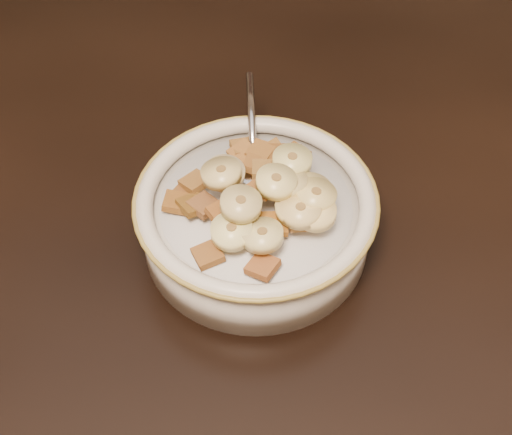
# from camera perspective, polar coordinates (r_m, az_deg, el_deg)

# --- Properties ---
(table) EXTENTS (1.42, 0.94, 0.04)m
(table) POSITION_cam_1_polar(r_m,az_deg,el_deg) (0.68, -0.36, 4.12)
(table) COLOR black
(table) RESTS_ON floor
(cereal_bowl) EXTENTS (0.18, 0.18, 0.04)m
(cereal_bowl) POSITION_cam_1_polar(r_m,az_deg,el_deg) (0.58, 0.00, -0.50)
(cereal_bowl) COLOR beige
(cereal_bowl) RESTS_ON table
(milk) EXTENTS (0.15, 0.15, 0.00)m
(milk) POSITION_cam_1_polar(r_m,az_deg,el_deg) (0.56, 0.00, 0.94)
(milk) COLOR silver
(milk) RESTS_ON cereal_bowl
(spoon) EXTENTS (0.04, 0.05, 0.01)m
(spoon) POSITION_cam_1_polar(r_m,az_deg,el_deg) (0.58, -0.13, 3.43)
(spoon) COLOR silver
(spoon) RESTS_ON cereal_bowl
(cereal_square_0) EXTENTS (0.03, 0.03, 0.01)m
(cereal_square_0) POSITION_cam_1_polar(r_m,az_deg,el_deg) (0.56, -5.90, 1.53)
(cereal_square_0) COLOR brown
(cereal_square_0) RESTS_ON milk
(cereal_square_1) EXTENTS (0.02, 0.03, 0.01)m
(cereal_square_1) POSITION_cam_1_polar(r_m,az_deg,el_deg) (0.54, 3.67, -0.20)
(cereal_square_1) COLOR brown
(cereal_square_1) RESTS_ON milk
(cereal_square_2) EXTENTS (0.02, 0.02, 0.01)m
(cereal_square_2) POSITION_cam_1_polar(r_m,az_deg,el_deg) (0.59, 1.80, 5.04)
(cereal_square_2) COLOR brown
(cereal_square_2) RESTS_ON milk
(cereal_square_3) EXTENTS (0.03, 0.03, 0.01)m
(cereal_square_3) POSITION_cam_1_polar(r_m,az_deg,el_deg) (0.56, 2.93, 3.15)
(cereal_square_3) COLOR brown
(cereal_square_3) RESTS_ON milk
(cereal_square_4) EXTENTS (0.03, 0.03, 0.01)m
(cereal_square_4) POSITION_cam_1_polar(r_m,az_deg,el_deg) (0.54, -2.67, 0.33)
(cereal_square_4) COLOR brown
(cereal_square_4) RESTS_ON milk
(cereal_square_5) EXTENTS (0.03, 0.03, 0.01)m
(cereal_square_5) POSITION_cam_1_polar(r_m,az_deg,el_deg) (0.55, -5.09, 1.02)
(cereal_square_5) COLOR brown
(cereal_square_5) RESTS_ON milk
(cereal_square_6) EXTENTS (0.03, 0.03, 0.01)m
(cereal_square_6) POSITION_cam_1_polar(r_m,az_deg,el_deg) (0.60, 1.33, 5.21)
(cereal_square_6) COLOR brown
(cereal_square_6) RESTS_ON milk
(cereal_square_7) EXTENTS (0.02, 0.02, 0.01)m
(cereal_square_7) POSITION_cam_1_polar(r_m,az_deg,el_deg) (0.56, 0.71, 3.86)
(cereal_square_7) COLOR olive
(cereal_square_7) RESTS_ON milk
(cereal_square_8) EXTENTS (0.02, 0.02, 0.01)m
(cereal_square_8) POSITION_cam_1_polar(r_m,az_deg,el_deg) (0.57, -0.00, 4.22)
(cereal_square_8) COLOR brown
(cereal_square_8) RESTS_ON milk
(cereal_square_9) EXTENTS (0.03, 0.03, 0.01)m
(cereal_square_9) POSITION_cam_1_polar(r_m,az_deg,el_deg) (0.59, 0.42, 5.31)
(cereal_square_9) COLOR brown
(cereal_square_9) RESTS_ON milk
(cereal_square_10) EXTENTS (0.03, 0.03, 0.01)m
(cereal_square_10) POSITION_cam_1_polar(r_m,az_deg,el_deg) (0.60, -0.98, 5.61)
(cereal_square_10) COLOR brown
(cereal_square_10) RESTS_ON milk
(cereal_square_11) EXTENTS (0.02, 0.02, 0.01)m
(cereal_square_11) POSITION_cam_1_polar(r_m,az_deg,el_deg) (0.56, -6.37, 1.21)
(cereal_square_11) COLOR brown
(cereal_square_11) RESTS_ON milk
(cereal_square_12) EXTENTS (0.02, 0.02, 0.01)m
(cereal_square_12) POSITION_cam_1_polar(r_m,az_deg,el_deg) (0.53, 1.42, -0.54)
(cereal_square_12) COLOR #9B541B
(cereal_square_12) RESTS_ON milk
(cereal_square_13) EXTENTS (0.03, 0.03, 0.01)m
(cereal_square_13) POSITION_cam_1_polar(r_m,az_deg,el_deg) (0.57, -4.89, 2.85)
(cereal_square_13) COLOR brown
(cereal_square_13) RESTS_ON milk
(cereal_square_14) EXTENTS (0.03, 0.03, 0.01)m
(cereal_square_14) POSITION_cam_1_polar(r_m,az_deg,el_deg) (0.56, 2.50, 3.19)
(cereal_square_14) COLOR brown
(cereal_square_14) RESTS_ON milk
(cereal_square_15) EXTENTS (0.03, 0.03, 0.01)m
(cereal_square_15) POSITION_cam_1_polar(r_m,az_deg,el_deg) (0.59, -1.06, 5.16)
(cereal_square_15) COLOR olive
(cereal_square_15) RESTS_ON milk
(cereal_square_16) EXTENTS (0.03, 0.03, 0.01)m
(cereal_square_16) POSITION_cam_1_polar(r_m,az_deg,el_deg) (0.54, 0.64, 2.42)
(cereal_square_16) COLOR brown
(cereal_square_16) RESTS_ON milk
(cereal_square_17) EXTENTS (0.03, 0.03, 0.01)m
(cereal_square_17) POSITION_cam_1_polar(r_m,az_deg,el_deg) (0.59, 3.12, 5.02)
(cereal_square_17) COLOR #925A28
(cereal_square_17) RESTS_ON milk
(cereal_square_18) EXTENTS (0.03, 0.03, 0.01)m
(cereal_square_18) POSITION_cam_1_polar(r_m,az_deg,el_deg) (0.51, 0.52, -3.94)
(cereal_square_18) COLOR brown
(cereal_square_18) RESTS_ON milk
(cereal_square_19) EXTENTS (0.03, 0.03, 0.01)m
(cereal_square_19) POSITION_cam_1_polar(r_m,az_deg,el_deg) (0.55, -4.18, 0.99)
(cereal_square_19) COLOR brown
(cereal_square_19) RESTS_ON milk
(cereal_square_20) EXTENTS (0.02, 0.02, 0.01)m
(cereal_square_20) POSITION_cam_1_polar(r_m,az_deg,el_deg) (0.59, 2.84, 4.85)
(cereal_square_20) COLOR #9C6333
(cereal_square_20) RESTS_ON milk
(cereal_square_21) EXTENTS (0.03, 0.03, 0.01)m
(cereal_square_21) POSITION_cam_1_polar(r_m,az_deg,el_deg) (0.53, -3.88, -2.98)
(cereal_square_21) COLOR brown
(cereal_square_21) RESTS_ON milk
(banana_slice_0) EXTENTS (0.04, 0.04, 0.02)m
(banana_slice_0) POSITION_cam_1_polar(r_m,az_deg,el_deg) (0.52, 0.50, -1.44)
(banana_slice_0) COLOR #F4EBA2
(banana_slice_0) RESTS_ON milk
(banana_slice_1) EXTENTS (0.04, 0.04, 0.01)m
(banana_slice_1) POSITION_cam_1_polar(r_m,az_deg,el_deg) (0.54, 4.46, 2.18)
(banana_slice_1) COLOR #FBE78D
(banana_slice_1) RESTS_ON milk
(banana_slice_2) EXTENTS (0.04, 0.04, 0.01)m
(banana_slice_2) POSITION_cam_1_polar(r_m,az_deg,el_deg) (0.52, -1.22, 1.09)
(banana_slice_2) COLOR tan
(banana_slice_2) RESTS_ON milk
(banana_slice_3) EXTENTS (0.04, 0.04, 0.01)m
(banana_slice_3) POSITION_cam_1_polar(r_m,az_deg,el_deg) (0.53, 3.20, 0.73)
(banana_slice_3) COLOR #F3CD75
(banana_slice_3) RESTS_ON milk
(banana_slice_4) EXTENTS (0.04, 0.04, 0.01)m
(banana_slice_4) POSITION_cam_1_polar(r_m,az_deg,el_deg) (0.53, 3.57, 0.53)
(banana_slice_4) COLOR #FFE190
(banana_slice_4) RESTS_ON milk
(banana_slice_5) EXTENTS (0.04, 0.04, 0.02)m
(banana_slice_5) POSITION_cam_1_polar(r_m,az_deg,el_deg) (0.54, -2.79, 3.55)
(banana_slice_5) COLOR #D2B777
(banana_slice_5) RESTS_ON milk
(banana_slice_6) EXTENTS (0.04, 0.04, 0.01)m
(banana_slice_6) POSITION_cam_1_polar(r_m,az_deg,el_deg) (0.52, -1.97, -1.11)
(banana_slice_6) COLOR #FFF6A9
(banana_slice_6) RESTS_ON milk
(banana_slice_7) EXTENTS (0.04, 0.04, 0.01)m
(banana_slice_7) POSITION_cam_1_polar(r_m,az_deg,el_deg) (0.53, 4.81, 0.37)
(banana_slice_7) COLOR #EFD37C
(banana_slice_7) RESTS_ON milk
(banana_slice_8) EXTENTS (0.04, 0.04, 0.01)m
(banana_slice_8) POSITION_cam_1_polar(r_m,az_deg,el_deg) (0.56, 2.92, 4.57)
(banana_slice_8) COLOR beige
(banana_slice_8) RESTS_ON milk
(banana_slice_9) EXTENTS (0.04, 0.04, 0.01)m
(banana_slice_9) POSITION_cam_1_polar(r_m,az_deg,el_deg) (0.54, 2.52, 2.83)
(banana_slice_9) COLOR #CCB583
(banana_slice_9) RESTS_ON milk
(banana_slice_10) EXTENTS (0.04, 0.04, 0.01)m
(banana_slice_10) POSITION_cam_1_polar(r_m,az_deg,el_deg) (0.53, 1.63, 2.87)
(banana_slice_10) COLOR #E8DA7B
(banana_slice_10) RESTS_ON milk
(banana_slice_11) EXTENTS (0.04, 0.04, 0.01)m
(banana_slice_11) POSITION_cam_1_polar(r_m,az_deg,el_deg) (0.54, 4.82, 1.77)
(banana_slice_11) COLOR #D2C36B
(banana_slice_11) RESTS_ON milk
(banana_slice_12) EXTENTS (0.04, 0.04, 0.01)m
(banana_slice_12) POSITION_cam_1_polar(r_m,az_deg,el_deg) (0.55, -2.50, 3.56)
(banana_slice_12) COLOR #C9B885
(banana_slice_12) RESTS_ON milk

